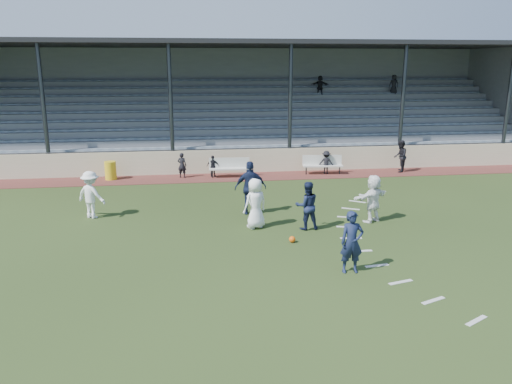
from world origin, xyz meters
TOP-DOWN VIEW (x-y plane):
  - ground at (0.00, 0.00)m, footprint 90.00×90.00m
  - cinder_track at (0.00, 10.50)m, footprint 34.00×2.00m
  - retaining_wall at (0.00, 11.55)m, footprint 34.00×0.18m
  - bench_left at (-0.23, 10.51)m, footprint 2.02×0.54m
  - bench_right at (4.50, 10.60)m, footprint 2.03×0.65m
  - trash_bin at (-5.97, 10.76)m, footprint 0.55×0.55m
  - football at (0.95, 1.02)m, footprint 0.21×0.21m
  - player_white_lead at (-0.01, 2.62)m, footprint 1.00×0.86m
  - player_navy_lead at (2.05, -1.44)m, footprint 0.64×0.43m
  - player_navy_mid at (1.70, 2.25)m, footprint 0.83×0.66m
  - player_white_wing at (-5.76, 4.56)m, footprint 1.29×1.12m
  - player_navy_wing at (0.03, 4.26)m, footprint 1.20×0.54m
  - player_white_back at (4.21, 2.76)m, footprint 1.63×1.20m
  - official at (8.59, 10.52)m, footprint 0.92×0.99m
  - sub_left_near at (-2.55, 10.70)m, footprint 0.52×0.43m
  - sub_left_far at (-1.03, 10.66)m, footprint 0.67×0.39m
  - sub_right at (4.68, 10.56)m, footprint 0.86×0.64m
  - grandstand at (0.01, 16.26)m, footprint 34.60×9.00m
  - penalty_arc at (4.12, 0.00)m, footprint 3.89×14.63m

SIDE VIEW (x-z plane):
  - ground at x=0.00m, z-range 0.00..0.00m
  - penalty_arc at x=4.12m, z-range 0.00..0.01m
  - cinder_track at x=0.00m, z-range 0.00..0.02m
  - football at x=0.95m, z-range 0.00..0.21m
  - trash_bin at x=-5.97m, z-range 0.02..0.90m
  - sub_left_far at x=-1.03m, z-range 0.02..1.09m
  - bench_left at x=-0.23m, z-range 0.11..1.06m
  - bench_right at x=4.50m, z-range 0.11..1.06m
  - retaining_wall at x=0.00m, z-range 0.00..1.20m
  - sub_right at x=4.68m, z-range 0.02..1.20m
  - sub_left_near at x=-2.55m, z-range 0.02..1.25m
  - player_navy_mid at x=1.70m, z-range 0.00..1.66m
  - official at x=8.59m, z-range 0.02..1.66m
  - player_white_back at x=4.21m, z-range 0.00..1.70m
  - player_navy_lead at x=2.05m, z-range 0.00..1.71m
  - player_white_lead at x=-0.01m, z-range 0.00..1.73m
  - player_white_wing at x=-5.76m, z-range 0.00..1.74m
  - player_navy_wing at x=0.03m, z-range 0.00..2.00m
  - grandstand at x=0.01m, z-range -1.10..5.51m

